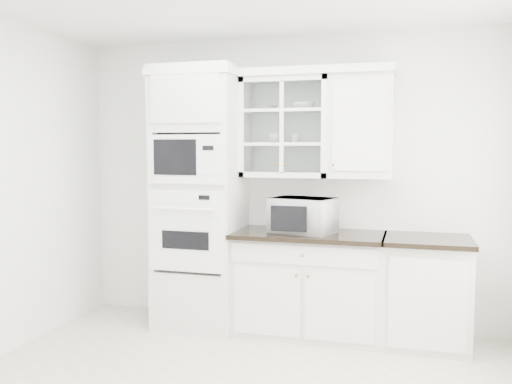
% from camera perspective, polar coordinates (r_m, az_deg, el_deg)
% --- Properties ---
extents(room_shell, '(4.00, 3.50, 2.70)m').
position_cam_1_polar(room_shell, '(3.86, -1.12, 6.36)').
color(room_shell, white).
rests_on(room_shell, ground).
extents(oven_column, '(0.76, 0.68, 2.40)m').
position_cam_1_polar(oven_column, '(5.06, -5.94, -0.64)').
color(oven_column, silver).
rests_on(oven_column, ground).
extents(base_cabinet_run, '(1.32, 0.67, 0.92)m').
position_cam_1_polar(base_cabinet_run, '(4.93, 5.61, -9.49)').
color(base_cabinet_run, silver).
rests_on(base_cabinet_run, ground).
extents(extra_base_cabinet, '(0.72, 0.67, 0.92)m').
position_cam_1_polar(extra_base_cabinet, '(4.85, 17.48, -9.90)').
color(extra_base_cabinet, silver).
rests_on(extra_base_cabinet, ground).
extents(upper_cabinet_glass, '(0.80, 0.33, 0.90)m').
position_cam_1_polar(upper_cabinet_glass, '(4.97, 3.17, 6.79)').
color(upper_cabinet_glass, silver).
rests_on(upper_cabinet_glass, room_shell).
extents(upper_cabinet_solid, '(0.55, 0.33, 0.90)m').
position_cam_1_polar(upper_cabinet_solid, '(4.86, 11.00, 6.76)').
color(upper_cabinet_solid, silver).
rests_on(upper_cabinet_solid, room_shell).
extents(crown_molding, '(2.14, 0.38, 0.07)m').
position_cam_1_polar(crown_molding, '(5.01, 1.93, 12.35)').
color(crown_molding, silver).
rests_on(crown_molding, room_shell).
extents(countertop_microwave, '(0.63, 0.56, 0.31)m').
position_cam_1_polar(countertop_microwave, '(4.80, 5.02, -2.43)').
color(countertop_microwave, white).
rests_on(countertop_microwave, base_cabinet_run).
extents(bowl_a, '(0.23, 0.23, 0.05)m').
position_cam_1_polar(bowl_a, '(5.02, 1.06, 8.86)').
color(bowl_a, white).
rests_on(bowl_a, upper_cabinet_glass).
extents(bowl_b, '(0.22, 0.22, 0.06)m').
position_cam_1_polar(bowl_b, '(4.93, 5.02, 9.03)').
color(bowl_b, white).
rests_on(bowl_b, upper_cabinet_glass).
extents(cup_a, '(0.12, 0.12, 0.09)m').
position_cam_1_polar(cup_a, '(4.98, 1.91, 5.70)').
color(cup_a, white).
rests_on(cup_a, upper_cabinet_glass).
extents(cup_b, '(0.11, 0.11, 0.08)m').
position_cam_1_polar(cup_b, '(4.96, 4.08, 5.65)').
color(cup_b, white).
rests_on(cup_b, upper_cabinet_glass).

